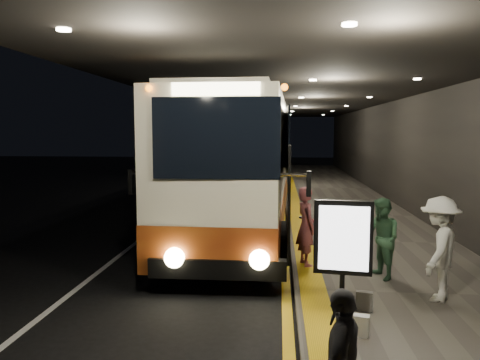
{
  "coord_description": "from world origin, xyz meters",
  "views": [
    {
      "loc": [
        2.18,
        -11.77,
        3.12
      ],
      "look_at": [
        1.05,
        1.84,
        1.7
      ],
      "focal_mm": 35.0,
      "sensor_mm": 36.0,
      "label": 1
    }
  ],
  "objects_px": {
    "passenger_waiting_green": "(382,239)",
    "passenger_waiting_white": "(439,249)",
    "stanchion_post": "(303,239)",
    "coach_main": "(243,170)",
    "coach_second": "(257,155)",
    "info_sign": "(343,240)",
    "bag_plain": "(360,326)",
    "bag_polka": "(364,301)",
    "passenger_boarding": "(306,226)"
  },
  "relations": [
    {
      "from": "passenger_waiting_green",
      "to": "passenger_waiting_white",
      "type": "height_order",
      "value": "passenger_waiting_white"
    },
    {
      "from": "passenger_waiting_green",
      "to": "stanchion_post",
      "type": "bearing_deg",
      "value": -149.36
    },
    {
      "from": "coach_main",
      "to": "coach_second",
      "type": "distance_m",
      "value": 14.07
    },
    {
      "from": "coach_main",
      "to": "info_sign",
      "type": "relative_size",
      "value": 6.76
    },
    {
      "from": "passenger_waiting_green",
      "to": "bag_plain",
      "type": "relative_size",
      "value": 5.23
    },
    {
      "from": "coach_main",
      "to": "passenger_waiting_green",
      "type": "relative_size",
      "value": 7.85
    },
    {
      "from": "coach_second",
      "to": "passenger_waiting_green",
      "type": "height_order",
      "value": "coach_second"
    },
    {
      "from": "bag_polka",
      "to": "info_sign",
      "type": "height_order",
      "value": "info_sign"
    },
    {
      "from": "passenger_waiting_white",
      "to": "bag_polka",
      "type": "distance_m",
      "value": 1.71
    },
    {
      "from": "coach_main",
      "to": "info_sign",
      "type": "xyz_separation_m",
      "value": [
        2.14,
        -7.42,
        -0.48
      ]
    },
    {
      "from": "coach_second",
      "to": "passenger_boarding",
      "type": "bearing_deg",
      "value": -83.03
    },
    {
      "from": "passenger_boarding",
      "to": "info_sign",
      "type": "distance_m",
      "value": 3.08
    },
    {
      "from": "passenger_boarding",
      "to": "passenger_waiting_white",
      "type": "bearing_deg",
      "value": -149.6
    },
    {
      "from": "coach_second",
      "to": "bag_plain",
      "type": "distance_m",
      "value": 22.25
    },
    {
      "from": "passenger_boarding",
      "to": "stanchion_post",
      "type": "height_order",
      "value": "passenger_boarding"
    },
    {
      "from": "passenger_boarding",
      "to": "bag_polka",
      "type": "xyz_separation_m",
      "value": [
        0.82,
        -2.63,
        -0.71
      ]
    },
    {
      "from": "passenger_waiting_green",
      "to": "bag_polka",
      "type": "xyz_separation_m",
      "value": [
        -0.64,
        -1.79,
        -0.66
      ]
    },
    {
      "from": "coach_main",
      "to": "passenger_boarding",
      "type": "bearing_deg",
      "value": -66.58
    },
    {
      "from": "passenger_boarding",
      "to": "bag_plain",
      "type": "bearing_deg",
      "value": 171.48
    },
    {
      "from": "bag_plain",
      "to": "info_sign",
      "type": "bearing_deg",
      "value": 108.56
    },
    {
      "from": "info_sign",
      "to": "stanchion_post",
      "type": "relative_size",
      "value": 1.9
    },
    {
      "from": "passenger_waiting_white",
      "to": "stanchion_post",
      "type": "height_order",
      "value": "passenger_waiting_white"
    },
    {
      "from": "coach_main",
      "to": "passenger_waiting_green",
      "type": "distance_m",
      "value": 6.21
    },
    {
      "from": "bag_polka",
      "to": "bag_plain",
      "type": "distance_m",
      "value": 1.0
    },
    {
      "from": "bag_plain",
      "to": "info_sign",
      "type": "distance_m",
      "value": 1.29
    },
    {
      "from": "bag_plain",
      "to": "stanchion_post",
      "type": "height_order",
      "value": "stanchion_post"
    },
    {
      "from": "coach_second",
      "to": "passenger_waiting_white",
      "type": "height_order",
      "value": "coach_second"
    },
    {
      "from": "coach_main",
      "to": "bag_polka",
      "type": "distance_m",
      "value": 7.65
    },
    {
      "from": "passenger_boarding",
      "to": "passenger_waiting_green",
      "type": "bearing_deg",
      "value": -137.73
    },
    {
      "from": "bag_polka",
      "to": "stanchion_post",
      "type": "xyz_separation_m",
      "value": [
        -0.87,
        3.02,
        0.34
      ]
    },
    {
      "from": "passenger_boarding",
      "to": "info_sign",
      "type": "relative_size",
      "value": 0.92
    },
    {
      "from": "coach_second",
      "to": "passenger_waiting_white",
      "type": "bearing_deg",
      "value": -77.56
    },
    {
      "from": "passenger_waiting_white",
      "to": "bag_plain",
      "type": "bearing_deg",
      "value": -14.73
    },
    {
      "from": "coach_main",
      "to": "stanchion_post",
      "type": "distance_m",
      "value": 4.53
    },
    {
      "from": "coach_second",
      "to": "bag_plain",
      "type": "bearing_deg",
      "value": -82.51
    },
    {
      "from": "bag_plain",
      "to": "info_sign",
      "type": "xyz_separation_m",
      "value": [
        -0.19,
        0.58,
        1.13
      ]
    },
    {
      "from": "coach_main",
      "to": "passenger_boarding",
      "type": "xyz_separation_m",
      "value": [
        1.74,
        -4.4,
        -0.89
      ]
    },
    {
      "from": "passenger_boarding",
      "to": "bag_plain",
      "type": "distance_m",
      "value": 3.72
    },
    {
      "from": "bag_polka",
      "to": "passenger_boarding",
      "type": "bearing_deg",
      "value": 107.29
    },
    {
      "from": "coach_second",
      "to": "bag_polka",
      "type": "bearing_deg",
      "value": -81.58
    },
    {
      "from": "coach_second",
      "to": "bag_plain",
      "type": "height_order",
      "value": "coach_second"
    },
    {
      "from": "stanchion_post",
      "to": "bag_polka",
      "type": "bearing_deg",
      "value": -73.97
    },
    {
      "from": "info_sign",
      "to": "passenger_waiting_green",
      "type": "bearing_deg",
      "value": 72.08
    },
    {
      "from": "bag_plain",
      "to": "passenger_waiting_white",
      "type": "bearing_deg",
      "value": 45.05
    },
    {
      "from": "passenger_waiting_white",
      "to": "info_sign",
      "type": "height_order",
      "value": "info_sign"
    },
    {
      "from": "passenger_waiting_green",
      "to": "bag_polka",
      "type": "bearing_deg",
      "value": -39.91
    },
    {
      "from": "passenger_boarding",
      "to": "passenger_waiting_white",
      "type": "xyz_separation_m",
      "value": [
        2.21,
        -1.98,
        0.04
      ]
    },
    {
      "from": "passenger_boarding",
      "to": "bag_plain",
      "type": "height_order",
      "value": "passenger_boarding"
    },
    {
      "from": "bag_plain",
      "to": "info_sign",
      "type": "height_order",
      "value": "info_sign"
    },
    {
      "from": "bag_polka",
      "to": "bag_plain",
      "type": "relative_size",
      "value": 1.05
    }
  ]
}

